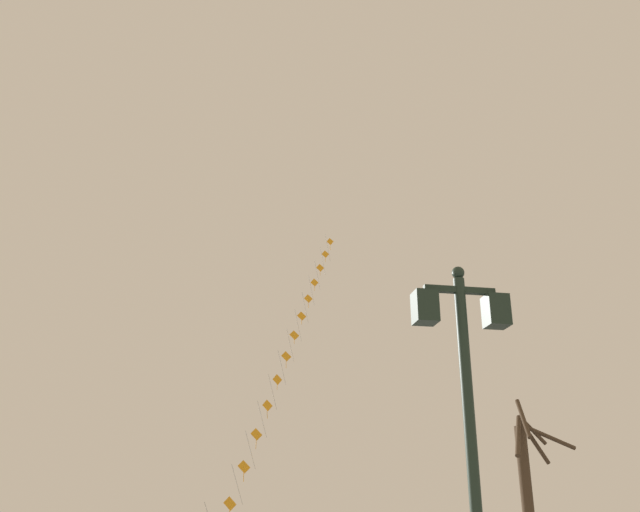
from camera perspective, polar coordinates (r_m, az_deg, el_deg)
twin_lantern_lamp_post at (r=8.56m, az=11.92°, el=-9.81°), size 1.20×0.28×4.61m
kite_train at (r=27.24m, az=-2.50°, el=-7.50°), size 6.11×13.01×15.28m
bare_tree at (r=17.62m, az=16.77°, el=-18.25°), size 2.00×1.31×4.38m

